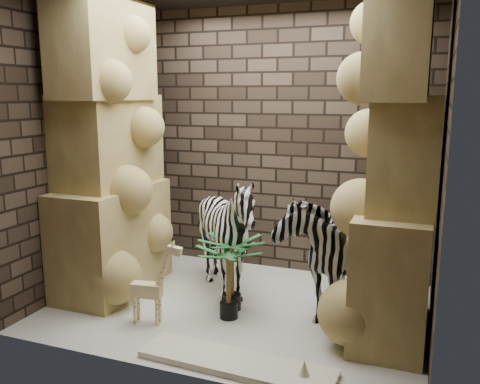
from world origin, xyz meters
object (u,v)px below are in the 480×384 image
at_px(zebra_left, 227,241).
at_px(palm_front, 232,273).
at_px(zebra_right, 322,238).
at_px(surfboard, 236,363).
at_px(palm_back, 229,282).
at_px(giraffe_toy, 146,281).

relative_size(zebra_left, palm_front, 1.75).
xyz_separation_m(zebra_right, zebra_left, (-0.97, 0.00, -0.13)).
xyz_separation_m(zebra_left, surfboard, (0.59, -1.26, -0.55)).
distance_m(palm_front, palm_back, 0.20).
distance_m(zebra_left, surfboard, 1.50).
height_order(zebra_left, palm_front, zebra_left).
relative_size(giraffe_toy, palm_front, 1.11).
distance_m(zebra_left, palm_front, 0.42).
bearing_deg(palm_front, giraffe_toy, -137.47).
bearing_deg(zebra_right, giraffe_toy, -150.94).
bearing_deg(palm_back, zebra_left, 113.69).
bearing_deg(zebra_left, zebra_right, 1.91).
height_order(zebra_right, giraffe_toy, zebra_right).
distance_m(zebra_left, giraffe_toy, 0.98).
height_order(zebra_right, palm_front, zebra_right).
relative_size(zebra_left, surfboard, 0.83).
height_order(palm_front, surfboard, palm_front).
relative_size(zebra_left, palm_back, 1.85).
height_order(zebra_right, surfboard, zebra_right).
xyz_separation_m(giraffe_toy, palm_front, (0.60, 0.55, -0.04)).
xyz_separation_m(palm_front, palm_back, (0.04, -0.19, -0.02)).
bearing_deg(palm_front, zebra_left, 119.83).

